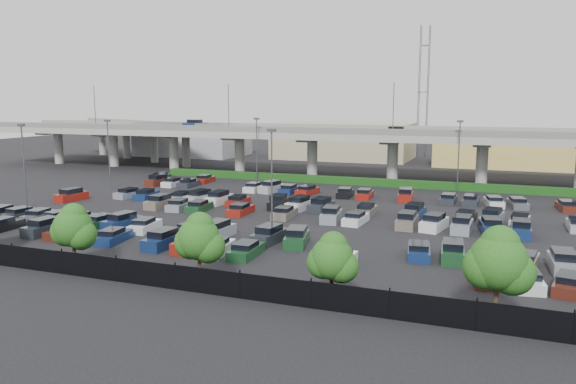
{
  "coord_description": "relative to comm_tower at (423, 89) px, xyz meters",
  "views": [
    {
      "loc": [
        21.83,
        -60.41,
        13.13
      ],
      "look_at": [
        -2.44,
        3.03,
        2.0
      ],
      "focal_mm": 35.0,
      "sensor_mm": 36.0,
      "label": 1
    }
  ],
  "objects": [
    {
      "name": "parked_cars",
      "position": [
        -5.18,
        -77.32,
        -14.99
      ],
      "size": [
        63.11,
        41.66,
        1.67
      ],
      "color": "#75685C",
      "rests_on": "ground"
    },
    {
      "name": "on_ramp",
      "position": [
        -56.1,
        -30.95,
        -8.76
      ],
      "size": [
        50.93,
        30.13,
        8.8
      ],
      "color": "#999991",
      "rests_on": "ground"
    },
    {
      "name": "tree_row",
      "position": [
        -3.3,
        -100.53,
        -12.09
      ],
      "size": [
        65.07,
        3.66,
        5.94
      ],
      "color": "#332316",
      "rests_on": "ground"
    },
    {
      "name": "ground",
      "position": [
        -4.0,
        -74.0,
        -15.61
      ],
      "size": [
        280.0,
        280.0,
        0.0
      ],
      "primitive_type": "plane",
      "color": "black"
    },
    {
      "name": "hedge",
      "position": [
        -4.0,
        -49.0,
        -15.06
      ],
      "size": [
        66.0,
        1.6,
        1.1
      ],
      "primitive_type": "cube",
      "color": "#153C11",
      "rests_on": "ground"
    },
    {
      "name": "overpass",
      "position": [
        -4.21,
        -42.01,
        -8.64
      ],
      "size": [
        150.0,
        13.0,
        15.8
      ],
      "color": "#999991",
      "rests_on": "ground"
    },
    {
      "name": "fence",
      "position": [
        -4.05,
        -102.0,
        -14.71
      ],
      "size": [
        70.0,
        0.1,
        2.0
      ],
      "color": "black",
      "rests_on": "ground"
    },
    {
      "name": "distant_buildings",
      "position": [
        8.38,
        -12.19,
        -11.87
      ],
      "size": [
        138.0,
        24.0,
        9.0
      ],
      "color": "gray",
      "rests_on": "ground"
    },
    {
      "name": "comm_tower",
      "position": [
        0.0,
        0.0,
        0.0
      ],
      "size": [
        2.4,
        2.4,
        30.0
      ],
      "color": "#48474C",
      "rests_on": "ground"
    },
    {
      "name": "light_poles",
      "position": [
        -8.12,
        -72.0,
        -9.37
      ],
      "size": [
        66.9,
        48.38,
        10.3
      ],
      "color": "#48474C",
      "rests_on": "ground"
    }
  ]
}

